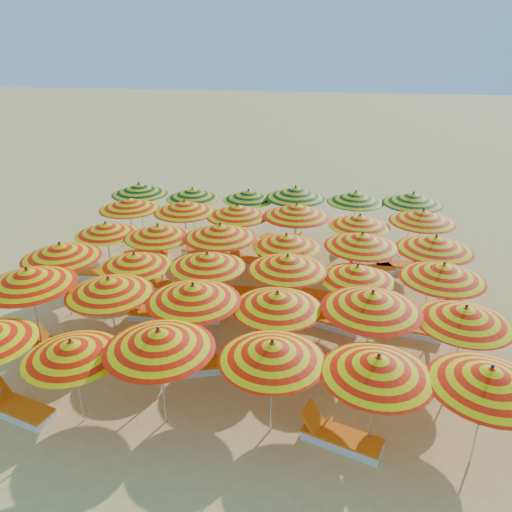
# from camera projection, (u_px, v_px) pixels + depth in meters

# --- Properties ---
(ground) EXTENTS (120.00, 120.00, 0.00)m
(ground) POSITION_uv_depth(u_px,v_px,m) (254.00, 308.00, 16.00)
(ground) COLOR #E8BC67
(ground) RESTS_ON ground
(umbrella_1) EXTENTS (2.15, 2.15, 2.22)m
(umbrella_1) POSITION_uv_depth(u_px,v_px,m) (71.00, 349.00, 10.59)
(umbrella_1) COLOR silver
(umbrella_1) RESTS_ON ground
(umbrella_2) EXTENTS (3.16, 3.16, 2.53)m
(umbrella_2) POSITION_uv_depth(u_px,v_px,m) (159.00, 339.00, 10.45)
(umbrella_2) COLOR silver
(umbrella_2) RESTS_ON ground
(umbrella_3) EXTENTS (2.80, 2.80, 2.41)m
(umbrella_3) POSITION_uv_depth(u_px,v_px,m) (272.00, 351.00, 10.25)
(umbrella_3) COLOR silver
(umbrella_3) RESTS_ON ground
(umbrella_4) EXTENTS (2.59, 2.59, 2.42)m
(umbrella_4) POSITION_uv_depth(u_px,v_px,m) (378.00, 366.00, 9.78)
(umbrella_4) COLOR silver
(umbrella_4) RESTS_ON ground
(umbrella_5) EXTENTS (3.05, 3.05, 2.44)m
(umbrella_5) POSITION_uv_depth(u_px,v_px,m) (490.00, 378.00, 9.42)
(umbrella_5) COLOR silver
(umbrella_5) RESTS_ON ground
(umbrella_6) EXTENTS (2.78, 2.78, 2.58)m
(umbrella_6) POSITION_uv_depth(u_px,v_px,m) (28.00, 277.00, 12.96)
(umbrella_6) COLOR silver
(umbrella_6) RESTS_ON ground
(umbrella_7) EXTENTS (2.48, 2.48, 2.41)m
(umbrella_7) POSITION_uv_depth(u_px,v_px,m) (109.00, 286.00, 12.84)
(umbrella_7) COLOR silver
(umbrella_7) RESTS_ON ground
(umbrella_8) EXTENTS (2.39, 2.39, 2.51)m
(umbrella_8) POSITION_uv_depth(u_px,v_px,m) (193.00, 293.00, 12.32)
(umbrella_8) COLOR silver
(umbrella_8) RESTS_ON ground
(umbrella_9) EXTENTS (2.31, 2.31, 2.38)m
(umbrella_9) POSITION_uv_depth(u_px,v_px,m) (277.00, 301.00, 12.20)
(umbrella_9) COLOR silver
(umbrella_9) RESTS_ON ground
(umbrella_10) EXTENTS (2.86, 2.86, 2.57)m
(umbrella_10) POSITION_uv_depth(u_px,v_px,m) (372.00, 301.00, 11.85)
(umbrella_10) COLOR silver
(umbrella_10) RESTS_ON ground
(umbrella_11) EXTENTS (2.39, 2.39, 2.38)m
(umbrella_11) POSITION_uv_depth(u_px,v_px,m) (465.00, 315.00, 11.58)
(umbrella_11) COLOR silver
(umbrella_11) RESTS_ON ground
(umbrella_12) EXTENTS (3.08, 3.08, 2.47)m
(umbrella_12) POSITION_uv_depth(u_px,v_px,m) (60.00, 251.00, 14.73)
(umbrella_12) COLOR silver
(umbrella_12) RESTS_ON ground
(umbrella_13) EXTENTS (2.66, 2.66, 2.25)m
(umbrella_13) POSITION_uv_depth(u_px,v_px,m) (134.00, 260.00, 14.61)
(umbrella_13) COLOR silver
(umbrella_13) RESTS_ON ground
(umbrella_14) EXTENTS (2.53, 2.53, 2.36)m
(umbrella_14) POSITION_uv_depth(u_px,v_px,m) (207.00, 260.00, 14.39)
(umbrella_14) COLOR silver
(umbrella_14) RESTS_ON ground
(umbrella_15) EXTENTS (2.77, 2.77, 2.42)m
(umbrella_15) POSITION_uv_depth(u_px,v_px,m) (288.00, 263.00, 14.09)
(umbrella_15) COLOR silver
(umbrella_15) RESTS_ON ground
(umbrella_16) EXTENTS (2.21, 2.21, 2.23)m
(umbrella_16) POSITION_uv_depth(u_px,v_px,m) (357.00, 273.00, 13.89)
(umbrella_16) COLOR silver
(umbrella_16) RESTS_ON ground
(umbrella_17) EXTENTS (2.87, 2.87, 2.46)m
(umbrella_17) POSITION_uv_depth(u_px,v_px,m) (443.00, 272.00, 13.49)
(umbrella_17) COLOR silver
(umbrella_17) RESTS_ON ground
(umbrella_18) EXTENTS (2.73, 2.73, 2.25)m
(umbrella_18) POSITION_uv_depth(u_px,v_px,m) (106.00, 229.00, 16.92)
(umbrella_18) COLOR silver
(umbrella_18) RESTS_ON ground
(umbrella_19) EXTENTS (2.65, 2.65, 2.36)m
(umbrella_19) POSITION_uv_depth(u_px,v_px,m) (158.00, 231.00, 16.41)
(umbrella_19) COLOR silver
(umbrella_19) RESTS_ON ground
(umbrella_20) EXTENTS (2.54, 2.54, 2.52)m
(umbrella_20) POSITION_uv_depth(u_px,v_px,m) (220.00, 231.00, 16.05)
(umbrella_20) COLOR silver
(umbrella_20) RESTS_ON ground
(umbrella_21) EXTENTS (2.19, 2.19, 2.30)m
(umbrella_21) POSITION_uv_depth(u_px,v_px,m) (286.00, 241.00, 15.84)
(umbrella_21) COLOR silver
(umbrella_21) RESTS_ON ground
(umbrella_22) EXTENTS (2.62, 2.62, 2.49)m
(umbrella_22) POSITION_uv_depth(u_px,v_px,m) (362.00, 240.00, 15.45)
(umbrella_22) COLOR silver
(umbrella_22) RESTS_ON ground
(umbrella_23) EXTENTS (2.78, 2.78, 2.50)m
(umbrella_23) POSITION_uv_depth(u_px,v_px,m) (435.00, 243.00, 15.18)
(umbrella_23) COLOR silver
(umbrella_23) RESTS_ON ground
(umbrella_24) EXTENTS (2.96, 2.96, 2.42)m
(umbrella_24) POSITION_uv_depth(u_px,v_px,m) (129.00, 204.00, 18.86)
(umbrella_24) COLOR silver
(umbrella_24) RESTS_ON ground
(umbrella_25) EXTENTS (2.77, 2.77, 2.44)m
(umbrella_25) POSITION_uv_depth(u_px,v_px,m) (185.00, 207.00, 18.47)
(umbrella_25) COLOR silver
(umbrella_25) RESTS_ON ground
(umbrella_26) EXTENTS (2.65, 2.65, 2.44)m
(umbrella_26) POSITION_uv_depth(u_px,v_px,m) (237.00, 211.00, 18.08)
(umbrella_26) COLOR silver
(umbrella_26) RESTS_ON ground
(umbrella_27) EXTENTS (2.72, 2.72, 2.58)m
(umbrella_27) POSITION_uv_depth(u_px,v_px,m) (297.00, 210.00, 17.74)
(umbrella_27) COLOR silver
(umbrella_27) RESTS_ON ground
(umbrella_28) EXTENTS (2.45, 2.45, 2.30)m
(umbrella_28) POSITION_uv_depth(u_px,v_px,m) (360.00, 221.00, 17.49)
(umbrella_28) COLOR silver
(umbrella_28) RESTS_ON ground
(umbrella_29) EXTENTS (2.68, 2.68, 2.47)m
(umbrella_29) POSITION_uv_depth(u_px,v_px,m) (423.00, 216.00, 17.47)
(umbrella_29) COLOR silver
(umbrella_29) RESTS_ON ground
(umbrella_30) EXTENTS (2.44, 2.44, 2.44)m
(umbrella_30) POSITION_uv_depth(u_px,v_px,m) (139.00, 189.00, 20.53)
(umbrella_30) COLOR silver
(umbrella_30) RESTS_ON ground
(umbrella_31) EXTENTS (2.88, 2.88, 2.32)m
(umbrella_31) POSITION_uv_depth(u_px,v_px,m) (193.00, 193.00, 20.32)
(umbrella_31) COLOR silver
(umbrella_31) RESTS_ON ground
(umbrella_32) EXTENTS (2.36, 2.36, 2.26)m
(umbrella_32) POSITION_uv_depth(u_px,v_px,m) (248.00, 195.00, 20.28)
(umbrella_32) COLOR silver
(umbrella_32) RESTS_ON ground
(umbrella_33) EXTENTS (3.00, 3.00, 2.54)m
(umbrella_33) POSITION_uv_depth(u_px,v_px,m) (296.00, 193.00, 19.78)
(umbrella_33) COLOR silver
(umbrella_33) RESTS_ON ground
(umbrella_34) EXTENTS (2.94, 2.94, 2.39)m
(umbrella_34) POSITION_uv_depth(u_px,v_px,m) (356.00, 197.00, 19.68)
(umbrella_34) COLOR silver
(umbrella_34) RESTS_ON ground
(umbrella_35) EXTENTS (3.03, 3.03, 2.46)m
(umbrella_35) POSITION_uv_depth(u_px,v_px,m) (413.00, 198.00, 19.30)
(umbrella_35) COLOR silver
(umbrella_35) RESTS_ON ground
(lounger_0) EXTENTS (1.83, 1.04, 0.69)m
(lounger_0) POSITION_uv_depth(u_px,v_px,m) (18.00, 409.00, 11.53)
(lounger_0) COLOR white
(lounger_0) RESTS_ON ground
(lounger_1) EXTENTS (1.83, 1.11, 0.69)m
(lounger_1) POSITION_uv_depth(u_px,v_px,m) (340.00, 438.00, 10.71)
(lounger_1) COLOR white
(lounger_1) RESTS_ON ground
(lounger_2) EXTENTS (1.79, 0.79, 0.69)m
(lounger_2) POSITION_uv_depth(u_px,v_px,m) (59.00, 347.00, 13.77)
(lounger_2) COLOR white
(lounger_2) RESTS_ON ground
(lounger_3) EXTENTS (1.75, 0.63, 0.69)m
(lounger_3) POSITION_uv_depth(u_px,v_px,m) (100.00, 348.00, 13.71)
(lounger_3) COLOR white
(lounger_3) RESTS_ON ground
(lounger_4) EXTENTS (1.83, 1.08, 0.69)m
(lounger_4) POSITION_uv_depth(u_px,v_px,m) (219.00, 364.00, 13.08)
(lounger_4) COLOR white
(lounger_4) RESTS_ON ground
(lounger_5) EXTENTS (1.78, 0.74, 0.69)m
(lounger_5) POSITION_uv_depth(u_px,v_px,m) (257.00, 366.00, 13.01)
(lounger_5) COLOR white
(lounger_5) RESTS_ON ground
(lounger_6) EXTENTS (1.74, 0.62, 0.69)m
(lounger_6) POSITION_uv_depth(u_px,v_px,m) (157.00, 314.00, 15.35)
(lounger_6) COLOR white
(lounger_6) RESTS_ON ground
(lounger_7) EXTENTS (1.82, 1.01, 0.69)m
(lounger_7) POSITION_uv_depth(u_px,v_px,m) (193.00, 317.00, 15.19)
(lounger_7) COLOR white
(lounger_7) RESTS_ON ground
(lounger_8) EXTENTS (1.82, 1.19, 0.69)m
(lounger_8) POSITION_uv_depth(u_px,v_px,m) (335.00, 322.00, 14.92)
(lounger_8) COLOR white
(lounger_8) RESTS_ON ground
(lounger_9) EXTENTS (1.81, 0.92, 0.69)m
(lounger_9) POSITION_uv_depth(u_px,v_px,m) (413.00, 329.00, 14.57)
(lounger_9) COLOR white
(lounger_9) RESTS_ON ground
(lounger_10) EXTENTS (1.79, 0.78, 0.69)m
(lounger_10) POSITION_uv_depth(u_px,v_px,m) (101.00, 273.00, 17.89)
(lounger_10) COLOR white
(lounger_10) RESTS_ON ground
(lounger_11) EXTENTS (1.82, 1.00, 0.69)m
(lounger_11) POSITION_uv_depth(u_px,v_px,m) (146.00, 282.00, 17.27)
(lounger_11) COLOR white
(lounger_11) RESTS_ON ground
(lounger_12) EXTENTS (1.74, 0.61, 0.69)m
(lounger_12) POSITION_uv_depth(u_px,v_px,m) (235.00, 292.00, 16.62)
(lounger_12) COLOR white
(lounger_12) RESTS_ON ground
(lounger_13) EXTENTS (1.81, 0.90, 0.69)m
(lounger_13) POSITION_uv_depth(u_px,v_px,m) (300.00, 294.00, 16.53)
(lounger_13) COLOR white
(lounger_13) RESTS_ON ground
(lounger_14) EXTENTS (1.83, 1.07, 0.69)m
(lounger_14) POSITION_uv_depth(u_px,v_px,m) (147.00, 254.00, 19.44)
(lounger_14) COLOR white
(lounger_14) RESTS_ON ground
(lounger_15) EXTENTS (1.82, 1.22, 0.69)m
(lounger_15) POSITION_uv_depth(u_px,v_px,m) (204.00, 254.00, 19.41)
(lounger_15) COLOR white
(lounger_15) RESTS_ON ground
(lounger_16) EXTENTS (1.82, 0.95, 0.69)m
(lounger_16) POSITION_uv_depth(u_px,v_px,m) (251.00, 262.00, 18.79)
(lounger_16) COLOR white
(lounger_16) RESTS_ON ground
(lounger_17) EXTENTS (1.82, 0.95, 0.69)m
(lounger_17) POSITION_uv_depth(u_px,v_px,m) (279.00, 264.00, 18.63)
(lounger_17) COLOR white
(lounger_17) RESTS_ON ground
(lounger_18) EXTENTS (1.82, 1.20, 0.69)m
(lounger_18) POSITION_uv_depth(u_px,v_px,m) (369.00, 271.00, 18.11)
(lounger_18) COLOR white
(lounger_18) RESTS_ON ground
(lounger_19) EXTENTS (1.75, 0.64, 0.69)m
(lounger_19) POSITION_uv_depth(u_px,v_px,m) (401.00, 266.00, 18.46)
(lounger_19) COLOR white
(lounger_19) RESTS_ON ground
(lounger_20) EXTENTS (1.82, 1.25, 0.69)m
(lounger_20) POSITION_uv_depth(u_px,v_px,m) (282.00, 241.00, 20.61)
(lounger_20) COLOR white
(lounger_20) RESTS_ON ground
(lounger_21) EXTENTS (1.76, 0.66, 0.69)m
(lounger_21) POSITION_uv_depth(u_px,v_px,m) (364.00, 244.00, 20.32)
(lounger_21) COLOR white
(lounger_21) RESTS_ON ground
(beachgoer_b) EXTENTS (0.94, 0.89, 1.53)m
(beachgoer_b) POSITION_uv_depth(u_px,v_px,m) (208.00, 265.00, 17.08)
(beachgoer_b) COLOR tan
(beachgoer_b) RESTS_ON ground
(beachgoer_a) EXTENTS (0.58, 0.49, 1.37)m
(beachgoer_a) POSITION_uv_depth(u_px,v_px,m) (294.00, 285.00, 15.96)
(beachgoer_a) COLOR tan
(beachgoer_a) RESTS_ON ground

